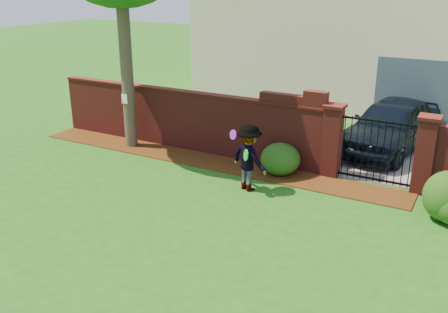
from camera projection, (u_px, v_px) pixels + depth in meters
The scene contains 15 objects.
ground at pixel (163, 217), 10.47m from camera, with size 80.00×80.00×0.01m, color #205A16.
mulch_bed at pixel (205, 161), 13.64m from camera, with size 11.10×1.08×0.03m, color #3D200B.
brick_wall at pixel (186, 119), 14.35m from camera, with size 8.70×0.31×2.16m.
pillar_left at pixel (332, 140), 12.34m from camera, with size 0.50×0.50×1.88m.
pillar_right at pixel (425, 154), 11.34m from camera, with size 0.50×0.50×1.88m.
iron_gate at pixel (376, 151), 11.88m from camera, with size 1.78×0.03×1.60m.
driveway at pixel (402, 140), 15.46m from camera, with size 3.20×8.00×0.01m, color gray.
house at pixel (364, 24), 18.80m from camera, with size 12.40×6.40×6.30m.
car at pixel (387, 127), 14.09m from camera, with size 1.81×4.49×1.53m, color black.
paper_notice at pixel (124, 99), 14.23m from camera, with size 0.20×0.01×0.28m, color white.
shrub_left at pixel (280, 159), 12.60m from camera, with size 1.02×1.02×0.84m, color #164715.
shrub_middle at pixel (447, 196), 10.14m from camera, with size 0.99×0.99×1.09m, color #164715.
man at pixel (248, 158), 11.55m from camera, with size 1.04×0.60×1.61m, color gray.
frisbee_purple at pixel (233, 135), 11.57m from camera, with size 0.24×0.24×0.02m, color purple.
frisbee_green at pixel (246, 155), 11.24m from camera, with size 0.27×0.27×0.03m, color green.
Camera 1 is at (5.67, -7.60, 4.79)m, focal length 39.26 mm.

